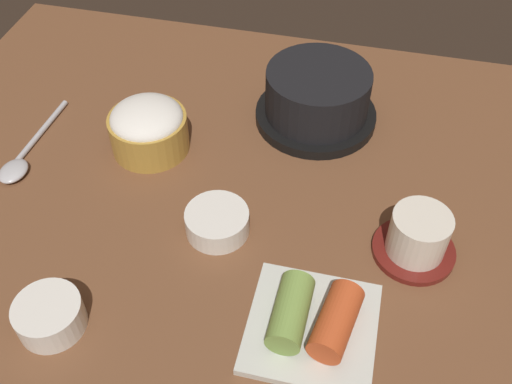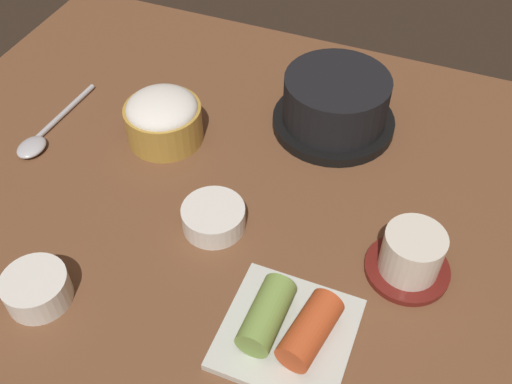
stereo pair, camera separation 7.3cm
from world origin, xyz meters
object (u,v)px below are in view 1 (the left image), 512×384
rice_bowl (148,127)px  banchan_cup_center (217,221)px  stone_pot (317,97)px  tea_cup_with_saucer (418,237)px  kimchi_plate (313,322)px  spoon (22,159)px  side_bowl_near (49,315)px

rice_bowl → banchan_cup_center: 18.21cm
stone_pot → tea_cup_with_saucer: 26.58cm
banchan_cup_center → kimchi_plate: (13.62, -11.06, 0.14)cm
spoon → rice_bowl: bearing=23.4°
rice_bowl → kimchi_plate: 35.66cm
stone_pot → kimchi_plate: size_ratio=1.29×
rice_bowl → spoon: size_ratio=0.60×
kimchi_plate → stone_pot: bearing=98.8°
tea_cup_with_saucer → kimchi_plate: bearing=-127.4°
spoon → banchan_cup_center: bearing=-10.3°
kimchi_plate → rice_bowl: bearing=138.9°
stone_pot → banchan_cup_center: stone_pot is taller
tea_cup_with_saucer → banchan_cup_center: 23.79cm
tea_cup_with_saucer → rice_bowl: bearing=164.5°
banchan_cup_center → side_bowl_near: 21.67cm
rice_bowl → spoon: 17.89cm
rice_bowl → kimchi_plate: (26.84, -23.41, -1.88)cm
stone_pot → spoon: (-37.62, -18.36, -3.51)cm
kimchi_plate → side_bowl_near: size_ratio=1.88×
stone_pot → kimchi_plate: (5.39, -34.76, -2.33)cm
kimchi_plate → spoon: bearing=159.1°
stone_pot → rice_bowl: bearing=-152.1°
tea_cup_with_saucer → stone_pot: bearing=125.5°
side_bowl_near → stone_pot: bearing=61.6°
banchan_cup_center → spoon: size_ratio=0.44×
stone_pot → rice_bowl: stone_pot is taller
side_bowl_near → spoon: 27.18cm
tea_cup_with_saucer → banchan_cup_center: tea_cup_with_saucer is taller
stone_pot → side_bowl_near: bearing=-118.4°
rice_bowl → side_bowl_near: 29.21cm
tea_cup_with_saucer → kimchi_plate: size_ratio=0.72×
side_bowl_near → kimchi_plate: bearing=11.9°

